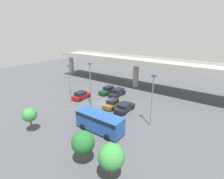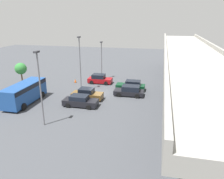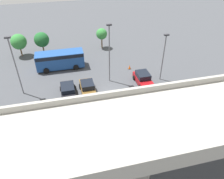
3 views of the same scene
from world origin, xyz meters
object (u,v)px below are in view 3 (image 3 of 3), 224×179
Objects in this scene: parked_car_3 at (88,88)px; lamp_post_near_aisle at (15,63)px; parked_car_1 at (140,108)px; tree_front_right at (19,42)px; parked_car_2 at (119,112)px; lamp_post_by_overpass at (164,54)px; parked_car_4 at (68,91)px; parked_car_0 at (143,79)px; traffic_cone at (130,67)px; shuttle_bus at (60,59)px; tree_front_centre at (42,40)px; tree_front_left at (102,34)px; lamp_post_mid_lot at (109,50)px.

lamp_post_near_aisle reaches higher than parked_car_3.
parked_car_1 is 0.57× the size of lamp_post_near_aisle.
tree_front_right is at bearing -144.96° from parked_car_3.
parked_car_2 is 0.62× the size of lamp_post_by_overpass.
parked_car_0 is at bearing 92.12° from parked_car_4.
parked_car_2 is 6.43× the size of traffic_cone.
parked_car_3 is at bearing 32.95° from traffic_cone.
parked_car_3 is at bearing 26.63° from parked_car_2.
shuttle_bus is 6.82m from tree_front_centre.
shuttle_bus is at bearing -123.21° from parked_car_0.
shuttle_bus is 16.39m from lamp_post_by_overpass.
parked_car_3 is 8.71m from shuttle_bus.
parked_car_2 is (5.37, 6.32, -0.01)m from parked_car_0.
lamp_post_near_aisle reaches higher than lamp_post_by_overpass.
traffic_cone is at bearing 122.95° from parked_car_3.
parked_car_2 is at bearing 84.33° from tree_front_left.
lamp_post_mid_lot is 6.77m from traffic_cone.
tree_front_right is at bearing -41.17° from lamp_post_mid_lot.
lamp_post_near_aisle is at bearing 61.61° from parked_car_1.
parked_car_2 is 11.84m from traffic_cone.
shuttle_bus is (3.26, -8.03, 0.90)m from parked_car_3.
lamp_post_by_overpass reaches higher than tree_front_right.
tree_front_left is at bearing 36.68° from shuttle_bus.
lamp_post_by_overpass is (-11.25, -0.87, 3.51)m from parked_car_3.
shuttle_bus reaches higher than parked_car_0.
tree_front_right is (1.16, -12.10, -2.14)m from lamp_post_near_aisle.
parked_car_3 is 1.18× the size of tree_front_left.
lamp_post_near_aisle reaches higher than tree_front_centre.
parked_car_2 is at bearing -65.95° from shuttle_bus.
parked_car_1 is 16.91m from lamp_post_near_aisle.
tree_front_centre is (10.96, -0.05, -0.05)m from tree_front_left.
traffic_cone is (-17.62, 9.20, -2.39)m from tree_front_right.
parked_car_4 reaches higher than traffic_cone.
lamp_post_near_aisle reaches higher than tree_front_right.
parked_car_1 is at bearing 128.08° from tree_front_right.
parked_car_1 is 19.96m from tree_front_left.
parked_car_0 is 14.22m from tree_front_left.
parked_car_0 is at bearing 97.96° from traffic_cone.
tree_front_centre is at bearing 24.14° from parked_car_2.
lamp_post_mid_lot reaches higher than tree_front_centre.
tree_front_centre is at bearing -166.71° from parked_car_4.
parked_car_0 is at bearing 103.89° from tree_front_left.
lamp_post_mid_lot is 2.14× the size of tree_front_right.
parked_car_0 is 8.29m from parked_car_2.
shuttle_bus is 1.98× the size of tree_front_left.
lamp_post_near_aisle is 12.43m from lamp_post_mid_lot.
traffic_cone is at bearing -146.39° from lamp_post_mid_lot.
parked_car_3 is at bearing -67.91° from shuttle_bus.
tree_front_left is at bearing 2.09° from parked_car_1.
shuttle_bus reaches higher than parked_car_3.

